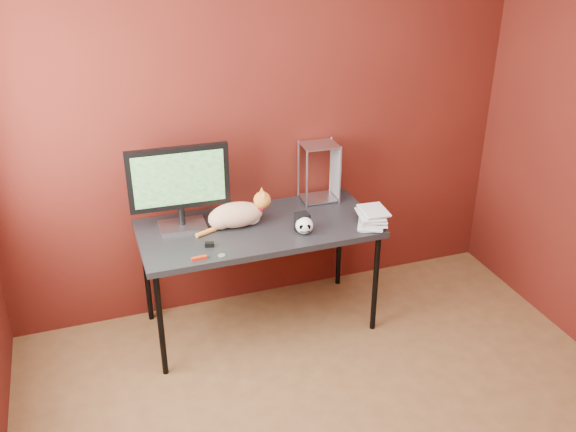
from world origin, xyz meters
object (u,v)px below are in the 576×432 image
object	(u,v)px
cat	(237,214)
desk	(259,233)
monitor	(179,184)
skull_mug	(304,226)
speaker	(302,222)
book_stack	(363,145)

from	to	relation	value
cat	desk	bearing A→B (deg)	-17.09
monitor	skull_mug	xyz separation A→B (m)	(0.70, -0.33, -0.24)
speaker	desk	bearing A→B (deg)	146.13
monitor	skull_mug	distance (m)	0.81
skull_mug	speaker	distance (m)	0.05
cat	book_stack	world-z (taller)	book_stack
monitor	book_stack	xyz separation A→B (m)	(1.07, -0.32, 0.23)
desk	speaker	distance (m)	0.30
book_stack	speaker	bearing A→B (deg)	174.21
speaker	book_stack	size ratio (longest dim) A/B	0.11
cat	skull_mug	bearing A→B (deg)	-29.82
speaker	skull_mug	bearing A→B (deg)	-97.90
desk	skull_mug	world-z (taller)	skull_mug
cat	book_stack	xyz separation A→B (m)	(0.74, -0.22, 0.45)
book_stack	monitor	bearing A→B (deg)	163.49
cat	book_stack	bearing A→B (deg)	-13.94
skull_mug	speaker	world-z (taller)	speaker
skull_mug	monitor	bearing A→B (deg)	170.14
cat	book_stack	distance (m)	0.90
desk	skull_mug	xyz separation A→B (m)	(0.24, -0.19, 0.11)
speaker	book_stack	world-z (taller)	book_stack
monitor	speaker	size ratio (longest dim) A/B	5.41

